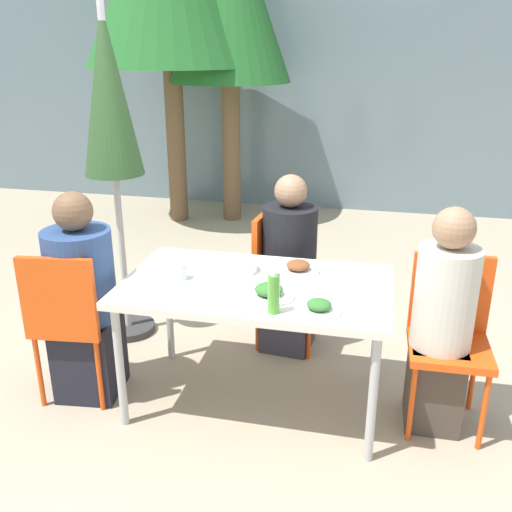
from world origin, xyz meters
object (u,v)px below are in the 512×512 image
at_px(chair_right, 449,328).
at_px(chair_far, 279,268).
at_px(person_left, 84,304).
at_px(person_right, 442,327).
at_px(closed_umbrella, 109,105).
at_px(drinking_cup, 181,272).
at_px(bottle, 274,293).
at_px(salad_bowl, 240,266).
at_px(chair_left, 69,314).
at_px(person_far, 289,270).

relative_size(chair_right, chair_far, 1.00).
xyz_separation_m(person_left, person_right, (1.89, 0.13, 0.02)).
bearing_deg(chair_far, person_left, -43.02).
distance_m(closed_umbrella, drinking_cup, 1.20).
bearing_deg(bottle, salad_bowl, 120.94).
relative_size(chair_left, bottle, 4.31).
bearing_deg(drinking_cup, person_far, 56.28).
bearing_deg(closed_umbrella, drinking_cup, -44.82).
bearing_deg(chair_right, person_right, 57.93).
height_order(bottle, salad_bowl, bottle).
distance_m(chair_left, chair_far, 1.33).
relative_size(person_left, closed_umbrella, 0.56).
bearing_deg(salad_bowl, person_far, 70.32).
bearing_deg(drinking_cup, chair_far, 62.65).
relative_size(chair_far, person_far, 0.77).
bearing_deg(closed_umbrella, chair_far, 5.66).
bearing_deg(chair_left, salad_bowl, 14.52).
bearing_deg(chair_left, closed_umbrella, 88.30).
bearing_deg(chair_far, person_far, 57.93).
height_order(chair_far, salad_bowl, chair_far).
bearing_deg(closed_umbrella, bottle, -37.64).
relative_size(chair_left, person_left, 0.75).
relative_size(person_right, chair_far, 1.33).
xyz_separation_m(chair_left, chair_right, (1.98, 0.29, 0.00)).
height_order(chair_far, bottle, bottle).
bearing_deg(bottle, closed_umbrella, 142.36).
bearing_deg(person_left, closed_umbrella, 92.05).
xyz_separation_m(drinking_cup, salad_bowl, (0.28, 0.18, -0.01)).
distance_m(chair_left, chair_right, 2.00).
distance_m(chair_left, person_left, 0.10).
bearing_deg(person_left, chair_right, -0.30).
bearing_deg(person_right, chair_right, -122.07).
xyz_separation_m(person_far, bottle, (0.09, -0.98, 0.28)).
relative_size(person_far, salad_bowl, 6.34).
height_order(person_right, salad_bowl, person_right).
xyz_separation_m(person_left, salad_bowl, (0.83, 0.25, 0.20)).
bearing_deg(drinking_cup, bottle, -26.93).
distance_m(closed_umbrella, salad_bowl, 1.31).
distance_m(chair_right, person_right, 0.10).
bearing_deg(closed_umbrella, chair_left, -85.34).
bearing_deg(closed_umbrella, person_left, -81.58).
bearing_deg(chair_left, person_far, 32.54).
xyz_separation_m(person_far, salad_bowl, (-0.19, -0.52, 0.21)).
bearing_deg(bottle, chair_right, 26.49).
xyz_separation_m(chair_left, bottle, (1.14, -0.13, 0.30)).
xyz_separation_m(chair_right, salad_bowl, (-1.11, 0.04, 0.23)).
height_order(bottle, drinking_cup, bottle).
relative_size(bottle, drinking_cup, 2.41).
distance_m(chair_right, salad_bowl, 1.14).
height_order(person_far, salad_bowl, person_far).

